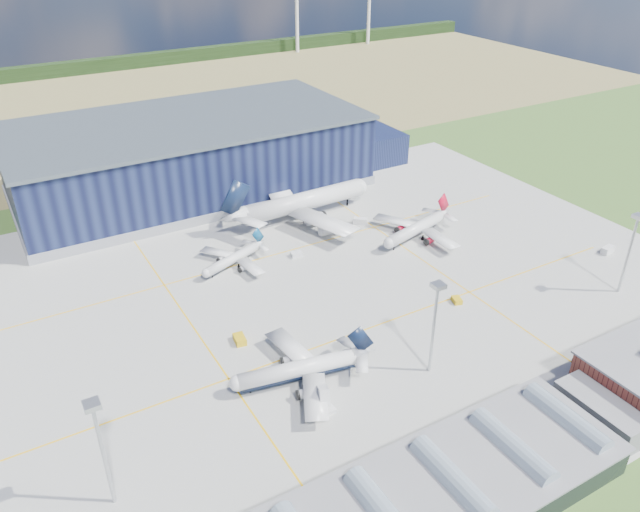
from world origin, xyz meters
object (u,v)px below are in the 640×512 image
(light_mast_west, at_px, (100,438))
(airliner_regional, at_px, (232,255))
(gse_cart_b, at_px, (297,254))
(airstair, at_px, (323,398))
(light_mast_center, at_px, (435,314))
(gse_tug_c, at_px, (267,211))
(light_mast_east, at_px, (632,241))
(gse_tug_a, at_px, (240,339))
(gse_tug_b, at_px, (457,300))
(airliner_widebody, at_px, (304,192))
(hangar, at_px, (196,157))
(gse_van_b, at_px, (360,221))
(airliner_navy, at_px, (297,362))
(car_b, at_px, (527,398))
(airliner_red, at_px, (416,224))
(gse_van_c, at_px, (608,250))
(car_a, at_px, (547,389))

(light_mast_west, xyz_separation_m, airliner_regional, (50.15, 64.62, -11.34))
(gse_cart_b, height_order, airstair, airstair)
(light_mast_west, bearing_deg, light_mast_center, 0.00)
(airstair, bearing_deg, gse_tug_c, 92.46)
(airstair, bearing_deg, light_mast_east, 19.81)
(light_mast_east, height_order, gse_tug_a, light_mast_east)
(gse_tug_b, height_order, airstair, airstair)
(light_mast_east, distance_m, airliner_widebody, 97.58)
(hangar, relative_size, light_mast_east, 6.30)
(airliner_regional, bearing_deg, gse_van_b, 164.63)
(airliner_navy, xyz_separation_m, airstair, (1.31, -8.98, -3.81))
(airstair, bearing_deg, car_b, -7.19)
(airliner_navy, height_order, airliner_widebody, airliner_widebody)
(airliner_regional, distance_m, gse_van_b, 47.66)
(airliner_navy, height_order, gse_tug_b, airliner_navy)
(gse_tug_c, height_order, airstair, airstair)
(gse_tug_a, height_order, gse_cart_b, gse_tug_a)
(airliner_red, xyz_separation_m, gse_van_b, (-8.79, 17.41, -4.34))
(gse_tug_a, bearing_deg, gse_tug_c, 66.38)
(airliner_regional, bearing_deg, airliner_red, 146.17)
(light_mast_east, relative_size, airliner_widebody, 0.41)
(hangar, bearing_deg, airliner_widebody, -63.29)
(light_mast_east, distance_m, gse_tug_b, 47.38)
(gse_tug_b, bearing_deg, gse_van_c, 15.55)
(light_mast_center, height_order, gse_tug_c, light_mast_center)
(gse_tug_a, distance_m, car_b, 65.85)
(gse_van_b, bearing_deg, hangar, 73.44)
(gse_van_b, xyz_separation_m, car_b, (-15.86, -87.41, -0.36))
(hangar, xyz_separation_m, airliner_regional, (-12.66, -60.19, -7.53))
(light_mast_center, distance_m, gse_cart_b, 62.51)
(light_mast_east, distance_m, airliner_navy, 93.62)
(airliner_regional, relative_size, car_a, 7.21)
(light_mast_east, distance_m, car_b, 58.25)
(airstair, bearing_deg, gse_van_b, 72.72)
(gse_tug_a, relative_size, gse_tug_b, 1.30)
(light_mast_center, xyz_separation_m, gse_van_c, (80.59, 15.62, -14.38))
(gse_van_b, xyz_separation_m, gse_cart_b, (-28.42, -8.66, -0.30))
(light_mast_east, xyz_separation_m, gse_tug_c, (-60.36, 92.00, -14.76))
(gse_van_b, bearing_deg, light_mast_east, -110.19)
(gse_tug_b, height_order, gse_van_c, gse_van_c)
(gse_tug_b, xyz_separation_m, car_b, (-12.12, -35.97, -0.02))
(airliner_widebody, height_order, gse_cart_b, airliner_widebody)
(gse_tug_b, relative_size, gse_van_b, 0.70)
(airliner_regional, bearing_deg, airstair, 63.13)
(airliner_widebody, distance_m, car_b, 101.26)
(hangar, bearing_deg, gse_tug_a, -105.08)
(airliner_red, height_order, gse_cart_b, airliner_red)
(light_mast_center, bearing_deg, gse_tug_c, 87.12)
(airliner_red, relative_size, car_b, 8.24)
(light_mast_east, bearing_deg, airliner_navy, 172.90)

